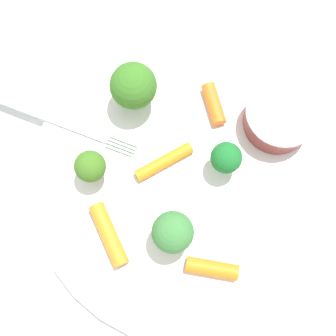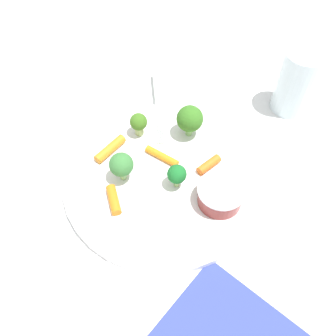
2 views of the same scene
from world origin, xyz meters
TOP-DOWN VIEW (x-y plane):
  - ground_plane at (0.00, 0.00)m, footprint 2.40×2.40m
  - plate at (0.00, 0.00)m, footprint 0.30×0.30m
  - sauce_cup at (0.02, 0.09)m, footprint 0.07×0.07m
  - broccoli_floret_0 at (-0.09, 0.01)m, footprint 0.04×0.04m
  - broccoli_floret_1 at (0.02, -0.06)m, footprint 0.04×0.04m
  - broccoli_floret_2 at (0.01, 0.02)m, footprint 0.03×0.03m
  - broccoli_floret_3 at (-0.07, -0.06)m, footprint 0.03×0.03m
  - carrot_stick_0 at (-0.03, -0.01)m, footprint 0.03×0.06m
  - carrot_stick_1 at (-0.02, -0.09)m, footprint 0.06×0.03m
  - carrot_stick_2 at (0.07, -0.05)m, footprint 0.05×0.04m
  - carrot_stick_3 at (-0.03, 0.06)m, footprint 0.04×0.03m
  - fork at (-0.14, -0.06)m, footprint 0.17×0.08m

SIDE VIEW (x-z plane):
  - ground_plane at x=0.00m, z-range 0.00..0.00m
  - plate at x=0.00m, z-range 0.00..0.01m
  - fork at x=-0.14m, z-range 0.01..0.01m
  - carrot_stick_0 at x=-0.03m, z-range 0.01..0.02m
  - carrot_stick_3 at x=-0.03m, z-range 0.01..0.03m
  - carrot_stick_2 at x=0.07m, z-range 0.01..0.03m
  - carrot_stick_1 at x=-0.02m, z-range 0.01..0.03m
  - sauce_cup at x=0.02m, z-range 0.01..0.04m
  - broccoli_floret_3 at x=-0.07m, z-range 0.02..0.06m
  - broccoli_floret_2 at x=0.01m, z-range 0.02..0.06m
  - broccoli_floret_1 at x=0.02m, z-range 0.02..0.07m
  - broccoli_floret_0 at x=-0.09m, z-range 0.02..0.07m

